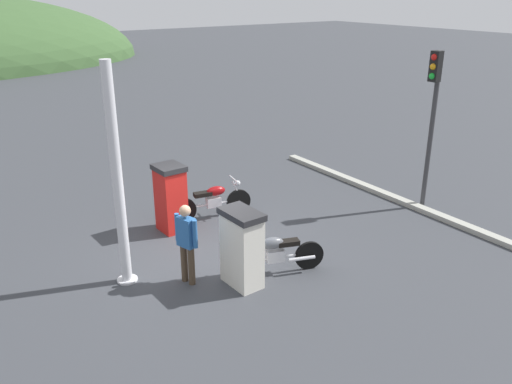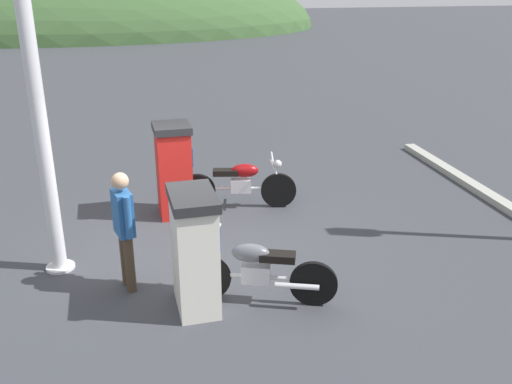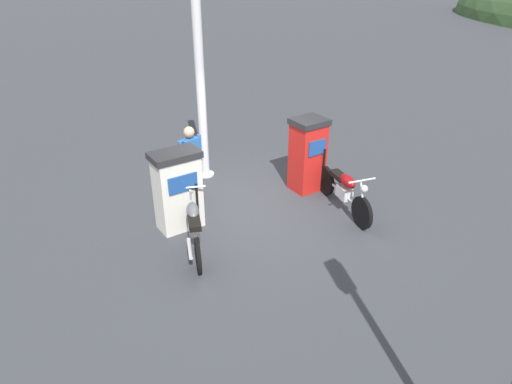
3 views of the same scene
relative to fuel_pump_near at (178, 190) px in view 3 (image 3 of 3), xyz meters
name	(u,v)px [view 3 (image 3 of 3)]	position (x,y,z in m)	size (l,w,h in m)	color
ground_plane	(248,206)	(0.02, 1.49, -0.78)	(120.00, 120.00, 0.00)	#383A3F
fuel_pump_near	(178,190)	(0.00, 0.00, 0.00)	(0.59, 0.90, 1.54)	silver
fuel_pump_far	(308,154)	(0.00, 2.98, 0.04)	(0.66, 0.72, 1.61)	red
motorcycle_near_pump	(194,225)	(0.77, -0.06, -0.32)	(1.86, 0.86, 0.94)	black
motorcycle_far_pump	(344,190)	(1.15, 3.04, -0.33)	(2.04, 0.70, 0.95)	black
attendant_person	(191,159)	(-0.83, 0.65, 0.15)	(0.29, 0.57, 1.63)	#473828
canopy_support_pole	(201,89)	(-1.79, 1.39, 1.27)	(0.40, 0.40, 4.26)	silver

